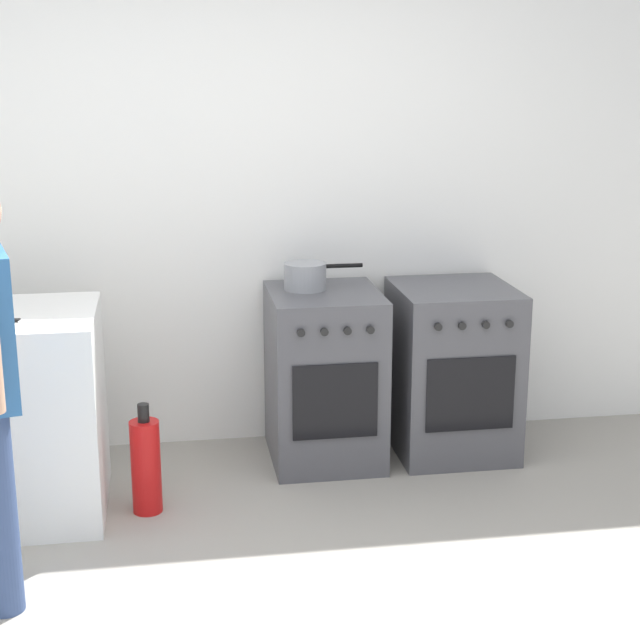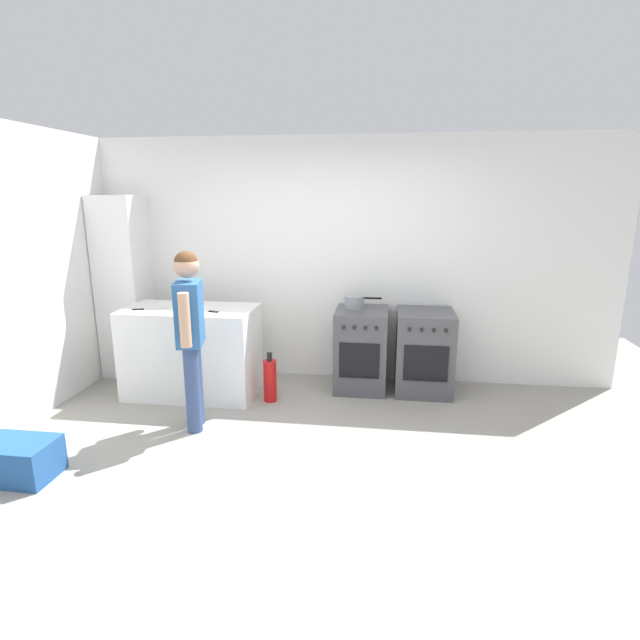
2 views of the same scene
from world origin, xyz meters
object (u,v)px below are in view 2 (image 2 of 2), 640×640
Objects in this scene: knife_utility at (219,312)px; knife_bread at (149,309)px; oven_right at (424,352)px; person at (190,327)px; oven_left at (361,349)px; recycling_crate_lower at (18,460)px; pot at (355,302)px; fire_extinguisher at (270,380)px; larder_cabinet at (124,287)px.

knife_utility is 0.74× the size of knife_bread.
oven_right is 2.52× the size of knife_bread.
person is at bearing -150.90° from oven_right.
oven_left is 1.00× the size of oven_right.
knife_utility reaches higher than recycling_crate_lower.
pot is at bearing 43.63° from recycling_crate_lower.
fire_extinguisher is at bearing -145.05° from pot.
larder_cabinet reaches higher than fire_extinguisher.
larder_cabinet is at bearing 161.95° from fire_extinguisher.
pot is 0.77× the size of fire_extinguisher.
knife_bread is 0.68× the size of fire_extinguisher.
knife_bread is (-2.72, -0.48, 0.48)m from oven_right.
knife_utility is at bearing 57.02° from recycling_crate_lower.
knife_bread is 0.65× the size of recycling_crate_lower.
recycling_crate_lower is at bearing -136.37° from pot.
oven_left is 3.40× the size of knife_utility.
fire_extinguisher is 2.19m from recycling_crate_lower.
knife_bread reaches higher than recycling_crate_lower.
oven_left is 0.55× the size of person.
knife_utility is at bearing 85.60° from person.
larder_cabinet is at bearing 178.23° from oven_right.
person reaches higher than recycling_crate_lower.
person is at bearing 44.77° from recycling_crate_lower.
person is at bearing -137.25° from pot.
pot is 0.74× the size of recycling_crate_lower.
oven_right is at bearing 29.10° from person.
fire_extinguisher is at bearing 6.51° from knife_utility.
oven_right is 0.42× the size of larder_cabinet.
recycling_crate_lower is (-1.48, -1.61, -0.08)m from fire_extinguisher.
fire_extinguisher is (-1.52, -0.48, -0.21)m from oven_right.
knife_utility is at bearing -154.34° from pot.
fire_extinguisher is at bearing -151.22° from oven_left.
oven_left is at bearing 28.78° from fire_extinguisher.
knife_utility is 0.48× the size of recycling_crate_lower.
oven_left is 1.70× the size of fire_extinguisher.
person is (0.68, -0.65, 0.01)m from knife_bread.
knife_utility is 0.50× the size of fire_extinguisher.
oven_right is 2.21× the size of pot.
oven_left is at bearing 41.64° from recycling_crate_lower.
fire_extinguisher is 2.03m from larder_cabinet.
knife_utility is 0.13× the size of larder_cabinet.
person is 1.77m from larder_cabinet.
knife_utility is at bearing -25.82° from larder_cabinet.
recycling_crate_lower is at bearing -99.95° from knife_bread.
larder_cabinet is at bearing 154.18° from knife_utility.
knife_utility is at bearing -173.49° from fire_extinguisher.
knife_bread is 0.94m from person.
oven_left is 1.01m from fire_extinguisher.
fire_extinguisher is (-0.79, -0.55, -0.70)m from pot.
person is at bearing -94.40° from knife_utility.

